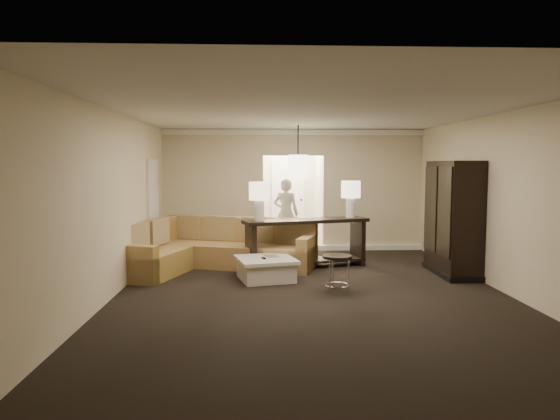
{
  "coord_description": "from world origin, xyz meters",
  "views": [
    {
      "loc": [
        -0.82,
        -7.51,
        1.97
      ],
      "look_at": [
        -0.43,
        1.2,
        1.2
      ],
      "focal_mm": 32.0,
      "sensor_mm": 36.0,
      "label": 1
    }
  ],
  "objects_px": {
    "coffee_table": "(266,268)",
    "drink_table": "(337,266)",
    "sectional_sofa": "(209,249)",
    "console_table": "(306,239)",
    "armoire": "(453,221)",
    "person": "(286,210)"
  },
  "relations": [
    {
      "from": "coffee_table",
      "to": "drink_table",
      "type": "bearing_deg",
      "value": -38.53
    },
    {
      "from": "sectional_sofa",
      "to": "drink_table",
      "type": "relative_size",
      "value": 6.55
    },
    {
      "from": "console_table",
      "to": "drink_table",
      "type": "bearing_deg",
      "value": -97.54
    },
    {
      "from": "coffee_table",
      "to": "armoire",
      "type": "xyz_separation_m",
      "value": [
        3.38,
        0.29,
        0.79
      ]
    },
    {
      "from": "sectional_sofa",
      "to": "armoire",
      "type": "relative_size",
      "value": 1.84
    },
    {
      "from": "person",
      "to": "armoire",
      "type": "bearing_deg",
      "value": 151.5
    },
    {
      "from": "coffee_table",
      "to": "person",
      "type": "xyz_separation_m",
      "value": [
        0.53,
        3.3,
        0.73
      ]
    },
    {
      "from": "console_table",
      "to": "armoire",
      "type": "distance_m",
      "value": 2.71
    },
    {
      "from": "coffee_table",
      "to": "person",
      "type": "height_order",
      "value": "person"
    },
    {
      "from": "sectional_sofa",
      "to": "drink_table",
      "type": "xyz_separation_m",
      "value": [
        2.18,
        -1.87,
        0.03
      ]
    },
    {
      "from": "armoire",
      "to": "person",
      "type": "xyz_separation_m",
      "value": [
        -2.85,
        3.01,
        -0.06
      ]
    },
    {
      "from": "console_table",
      "to": "drink_table",
      "type": "xyz_separation_m",
      "value": [
        0.3,
        -1.88,
        -0.15
      ]
    },
    {
      "from": "coffee_table",
      "to": "drink_table",
      "type": "height_order",
      "value": "drink_table"
    },
    {
      "from": "coffee_table",
      "to": "console_table",
      "type": "height_order",
      "value": "console_table"
    },
    {
      "from": "sectional_sofa",
      "to": "person",
      "type": "distance_m",
      "value": 2.87
    },
    {
      "from": "armoire",
      "to": "coffee_table",
      "type": "bearing_deg",
      "value": -175.18
    },
    {
      "from": "coffee_table",
      "to": "console_table",
      "type": "relative_size",
      "value": 0.46
    },
    {
      "from": "armoire",
      "to": "drink_table",
      "type": "xyz_separation_m",
      "value": [
        -2.28,
        -1.16,
        -0.57
      ]
    },
    {
      "from": "sectional_sofa",
      "to": "armoire",
      "type": "xyz_separation_m",
      "value": [
        4.46,
        -0.71,
        0.61
      ]
    },
    {
      "from": "coffee_table",
      "to": "console_table",
      "type": "bearing_deg",
      "value": 51.39
    },
    {
      "from": "sectional_sofa",
      "to": "coffee_table",
      "type": "xyz_separation_m",
      "value": [
        1.08,
        -1.0,
        -0.18
      ]
    },
    {
      "from": "console_table",
      "to": "coffee_table",
      "type": "bearing_deg",
      "value": -145.35
    }
  ]
}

